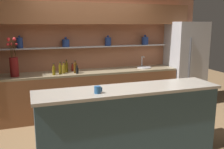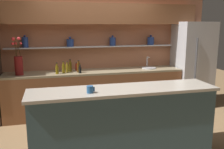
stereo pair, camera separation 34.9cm
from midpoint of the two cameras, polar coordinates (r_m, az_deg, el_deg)
ground_plane at (r=4.37m, az=2.32°, el=-14.06°), size 12.00×12.00×0.00m
back_wall_unit at (r=5.44m, az=-2.19°, el=7.95°), size 5.20×0.44×2.60m
back_counter_unit at (r=5.33m, az=-1.89°, el=-4.02°), size 3.69×0.62×0.92m
island_counter at (r=3.59m, az=5.46°, el=-11.06°), size 2.60×0.61×1.02m
refrigerator at (r=6.07m, az=19.44°, el=2.13°), size 0.78×0.73×1.93m
flower_vase at (r=5.01m, az=-18.77°, el=2.46°), size 0.19×0.16×0.73m
sink_fixture at (r=5.61m, az=10.17°, el=1.63°), size 0.31×0.31×0.25m
bottle_sauce_0 at (r=4.98m, az=-5.35°, el=1.06°), size 0.06×0.06×0.17m
bottle_oil_1 at (r=5.08m, az=-8.28°, el=1.44°), size 0.06×0.06×0.22m
bottle_oil_2 at (r=5.16m, az=-7.61°, el=1.80°), size 0.06×0.06×0.26m
bottle_oil_3 at (r=4.95m, az=-10.50°, el=1.11°), size 0.06×0.06×0.23m
bottle_oil_4 at (r=5.02m, az=-9.07°, el=1.37°), size 0.06×0.06×0.24m
bottle_spirit_5 at (r=5.06m, az=-5.69°, el=1.63°), size 0.07×0.07×0.25m
bottle_sauce_6 at (r=5.29m, az=-6.26°, el=1.68°), size 0.05×0.05×0.17m
coffee_mug at (r=3.18m, az=-1.92°, el=-3.46°), size 0.10×0.08×0.09m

